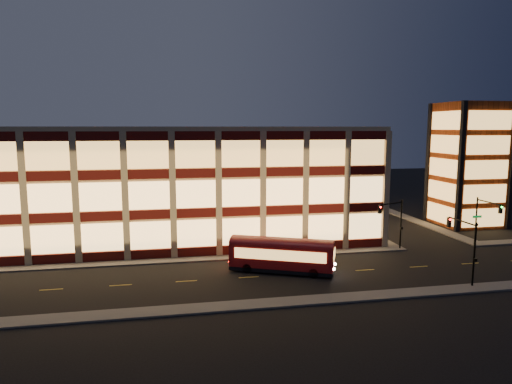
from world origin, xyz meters
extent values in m
plane|color=black|center=(0.00, 0.00, 0.00)|extent=(200.00, 200.00, 0.00)
cube|color=#514F4C|center=(-3.00, 1.00, 0.07)|extent=(54.00, 2.00, 0.15)
cube|color=#514F4C|center=(23.00, 17.00, 0.07)|extent=(2.00, 30.00, 0.15)
cube|color=#514F4C|center=(34.00, 17.00, 0.07)|extent=(2.00, 30.00, 0.15)
cube|color=#514F4C|center=(0.00, -13.00, 0.07)|extent=(100.00, 2.00, 0.15)
cube|color=tan|center=(-3.00, 17.00, 7.00)|extent=(50.00, 30.00, 14.00)
cube|color=tan|center=(-3.00, 17.00, 14.25)|extent=(50.40, 30.40, 0.50)
cube|color=#470C0A|center=(-3.00, 1.88, 0.65)|extent=(50.10, 0.25, 1.00)
cube|color=#FFBE6B|center=(-3.00, 1.90, 2.75)|extent=(49.00, 0.20, 3.00)
cube|color=#470C0A|center=(22.12, 17.00, 0.65)|extent=(0.25, 30.10, 1.00)
cube|color=#FFBE6B|center=(22.10, 17.00, 2.75)|extent=(0.20, 29.00, 3.00)
cube|color=#470C0A|center=(-3.00, 1.88, 5.05)|extent=(50.10, 0.25, 1.00)
cube|color=#FFBE6B|center=(-3.00, 1.90, 7.15)|extent=(49.00, 0.20, 3.00)
cube|color=#470C0A|center=(22.12, 17.00, 5.05)|extent=(0.25, 30.10, 1.00)
cube|color=#FFBE6B|center=(22.10, 17.00, 7.15)|extent=(0.20, 29.00, 3.00)
cube|color=#470C0A|center=(-3.00, 1.88, 9.45)|extent=(50.10, 0.25, 1.00)
cube|color=#FFBE6B|center=(-3.00, 1.90, 11.55)|extent=(49.00, 0.20, 3.00)
cube|color=#470C0A|center=(22.12, 17.00, 9.45)|extent=(0.25, 30.10, 1.00)
cube|color=#FFBE6B|center=(22.10, 17.00, 11.55)|extent=(0.20, 29.00, 3.00)
cube|color=#8C3814|center=(40.00, 12.00, 9.00)|extent=(8.00, 8.00, 18.00)
cube|color=black|center=(36.00, 8.00, 9.00)|extent=(0.60, 0.60, 18.00)
cube|color=black|center=(44.00, 8.00, 9.00)|extent=(0.60, 0.60, 18.00)
cube|color=black|center=(36.00, 16.00, 9.00)|extent=(0.60, 0.60, 18.00)
cube|color=black|center=(44.00, 16.00, 9.00)|extent=(0.60, 0.60, 18.00)
cube|color=#FFB659|center=(40.00, 7.92, 1.80)|extent=(6.60, 0.16, 2.60)
cube|color=#FFB659|center=(35.92, 12.00, 1.80)|extent=(0.16, 6.60, 2.60)
cube|color=#FFB659|center=(40.00, 7.92, 5.20)|extent=(6.60, 0.16, 2.60)
cube|color=#FFB659|center=(35.92, 12.00, 5.20)|extent=(0.16, 6.60, 2.60)
cube|color=#FFB659|center=(40.00, 7.92, 8.60)|extent=(6.60, 0.16, 2.60)
cube|color=#FFB659|center=(35.92, 12.00, 8.60)|extent=(0.16, 6.60, 2.60)
cube|color=#FFB659|center=(40.00, 7.92, 12.00)|extent=(6.60, 0.16, 2.60)
cube|color=#FFB659|center=(35.92, 12.00, 12.00)|extent=(0.16, 6.60, 2.60)
cube|color=#FFB659|center=(40.00, 7.92, 15.40)|extent=(6.60, 0.16, 2.60)
cube|color=#FFB659|center=(35.92, 12.00, 15.40)|extent=(0.16, 6.60, 2.60)
cylinder|color=black|center=(23.50, 0.80, 3.00)|extent=(0.18, 0.18, 6.00)
cylinder|color=black|center=(21.75, 0.05, 5.70)|extent=(3.56, 1.63, 0.14)
cube|color=black|center=(20.00, -0.70, 5.20)|extent=(0.32, 0.32, 0.95)
sphere|color=#FF0C05|center=(20.00, -0.88, 5.50)|extent=(0.20, 0.20, 0.20)
cube|color=black|center=(23.50, 0.60, 2.60)|extent=(0.25, 0.18, 0.28)
cylinder|color=black|center=(33.50, 0.80, 3.00)|extent=(0.18, 0.18, 6.00)
cylinder|color=black|center=(33.50, -1.20, 5.70)|extent=(0.14, 4.00, 0.14)
cube|color=black|center=(33.50, -3.20, 5.20)|extent=(0.32, 0.32, 0.95)
sphere|color=#0CFF26|center=(33.50, -3.38, 5.50)|extent=(0.20, 0.20, 0.20)
cube|color=black|center=(33.50, 0.60, 2.60)|extent=(0.25, 0.18, 0.28)
cube|color=#0C7226|center=(33.50, 0.65, 3.60)|extent=(1.20, 0.06, 0.28)
cylinder|color=black|center=(23.50, -12.50, 3.00)|extent=(0.18, 0.18, 6.00)
cylinder|color=black|center=(23.50, -10.50, 5.70)|extent=(0.14, 4.00, 0.14)
cube|color=black|center=(23.50, -8.50, 5.20)|extent=(0.32, 0.32, 0.95)
sphere|color=#FF0C05|center=(23.50, -8.68, 5.50)|extent=(0.20, 0.20, 0.20)
cube|color=black|center=(23.50, -12.70, 2.60)|extent=(0.25, 0.18, 0.28)
cube|color=#920709|center=(7.55, -4.91, 1.76)|extent=(10.49, 6.60, 2.38)
cube|color=black|center=(7.55, -4.91, 0.36)|extent=(10.49, 6.60, 0.36)
cylinder|color=black|center=(4.06, -4.59, 0.47)|extent=(0.98, 0.66, 0.93)
cylinder|color=black|center=(5.00, -2.52, 0.47)|extent=(0.98, 0.66, 0.93)
cylinder|color=black|center=(10.10, -7.31, 0.47)|extent=(0.98, 0.66, 0.93)
cylinder|color=black|center=(11.03, -5.24, 0.47)|extent=(0.98, 0.66, 0.93)
cube|color=#FFB659|center=(7.00, -6.12, 2.07)|extent=(8.32, 3.79, 1.03)
cube|color=#FFB659|center=(8.09, -3.71, 2.07)|extent=(8.32, 3.79, 1.03)
camera|label=1|loc=(-3.34, -47.94, 14.40)|focal=32.00mm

